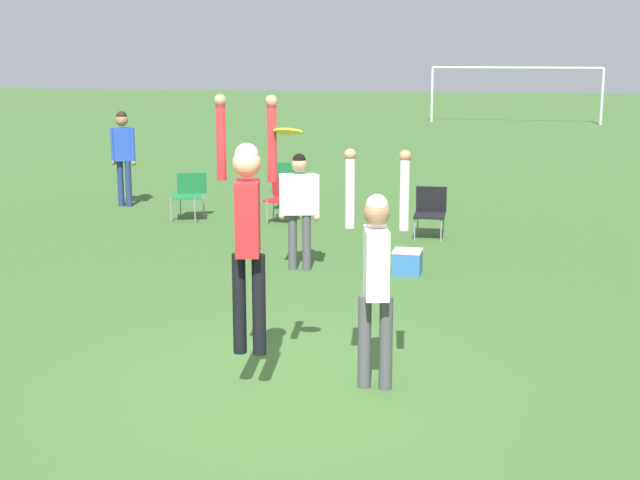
% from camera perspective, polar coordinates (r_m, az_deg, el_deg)
% --- Properties ---
extents(ground_plane, '(120.00, 120.00, 0.00)m').
position_cam_1_polar(ground_plane, '(8.13, -2.25, -9.40)').
color(ground_plane, '#3D662D').
extents(person_jumping, '(0.55, 0.44, 2.28)m').
position_cam_1_polar(person_jumping, '(7.69, -4.65, 1.41)').
color(person_jumping, black).
rests_on(person_jumping, ground_plane).
extents(person_defending, '(0.58, 0.46, 2.15)m').
position_cam_1_polar(person_defending, '(7.79, 3.62, -1.56)').
color(person_defending, '#4C4C51').
rests_on(person_defending, ground_plane).
extents(frisbee, '(0.25, 0.24, 0.08)m').
position_cam_1_polar(frisbee, '(7.47, -2.06, 6.96)').
color(frisbee, yellow).
extents(camping_chair_0, '(0.68, 0.73, 0.83)m').
position_cam_1_polar(camping_chair_0, '(16.16, -8.38, 3.07)').
color(camping_chair_0, gray).
rests_on(camping_chair_0, ground_plane).
extents(camping_chair_1, '(0.56, 0.60, 0.79)m').
position_cam_1_polar(camping_chair_1, '(15.72, -2.43, 2.85)').
color(camping_chair_1, gray).
rests_on(camping_chair_1, ground_plane).
extents(camping_chair_2, '(0.52, 0.56, 0.88)m').
position_cam_1_polar(camping_chair_2, '(17.11, -2.08, 3.68)').
color(camping_chair_2, gray).
rests_on(camping_chair_2, ground_plane).
extents(camping_chair_4, '(0.52, 0.55, 0.82)m').
position_cam_1_polar(camping_chair_4, '(14.52, 7.07, 1.99)').
color(camping_chair_4, gray).
rests_on(camping_chair_4, ground_plane).
extents(person_spectator_near, '(0.59, 0.31, 1.62)m').
position_cam_1_polar(person_spectator_near, '(12.17, -1.33, 2.50)').
color(person_spectator_near, '#4C4C51').
rests_on(person_spectator_near, ground_plane).
extents(person_spectator_far, '(0.52, 0.37, 1.85)m').
position_cam_1_polar(person_spectator_far, '(17.69, -12.50, 5.72)').
color(person_spectator_far, navy).
rests_on(person_spectator_far, ground_plane).
extents(cooler_box, '(0.38, 0.38, 0.33)m').
position_cam_1_polar(cooler_box, '(12.15, 5.61, -1.40)').
color(cooler_box, '#336BB7').
rests_on(cooler_box, ground_plane).
extents(soccer_goal, '(7.10, 0.10, 2.35)m').
position_cam_1_polar(soccer_goal, '(38.75, 12.44, 10.03)').
color(soccer_goal, white).
rests_on(soccer_goal, ground_plane).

